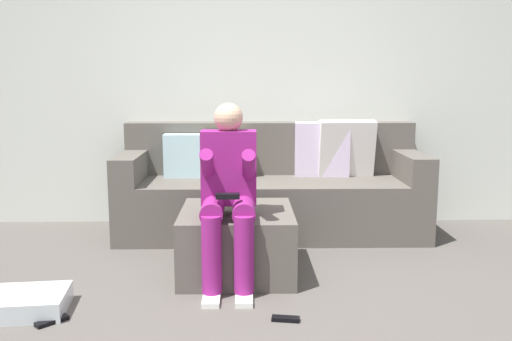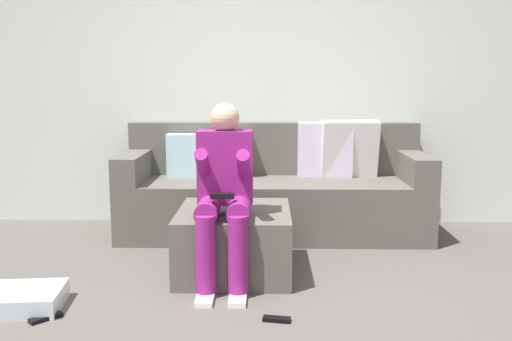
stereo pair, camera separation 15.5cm
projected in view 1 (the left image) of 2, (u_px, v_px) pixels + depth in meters
The scene contains 8 objects.
ground_plane at pixel (257, 330), 2.86m from camera, with size 7.85×7.85×0.00m, color #544F49.
wall_back at pixel (251, 72), 4.90m from camera, with size 6.04×0.10×2.66m, color silver.
couch_sectional at pixel (271, 190), 4.66m from camera, with size 2.46×0.84×0.93m.
ottoman at pixel (237, 241), 3.68m from camera, with size 0.73×0.77×0.42m, color #59544C.
person_seated at pixel (228, 189), 3.41m from camera, with size 0.34×0.60×1.12m.
storage_bin at pixel (22, 303), 3.07m from camera, with size 0.48×0.36×0.11m, color silver.
remote_near_ottoman at pixel (286, 319), 2.96m from camera, with size 0.15×0.05×0.02m, color black.
remote_by_storage_bin at pixel (52, 321), 2.94m from camera, with size 0.17×0.06×0.02m, color black.
Camera 1 is at (-0.06, -2.69, 1.27)m, focal length 39.24 mm.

